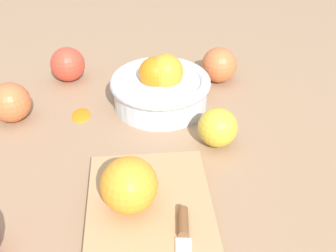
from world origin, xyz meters
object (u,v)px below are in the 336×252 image
bowl (161,87)px  orange_on_board (129,185)px  knife (184,244)px  apple_front_left (68,64)px  apple_back_center (218,127)px  apple_front_left_2 (11,102)px  cutting_board (150,214)px  apple_back_left (219,65)px

bowl → orange_on_board: 0.30m
knife → apple_front_left: (-0.48, -0.21, 0.01)m
orange_on_board → apple_front_left: (-0.41, -0.14, -0.02)m
apple_back_center → apple_front_left: bearing=-130.8°
apple_back_center → knife: bearing=-18.9°
apple_front_left → orange_on_board: bearing=19.1°
knife → apple_front_left_2: size_ratio=2.09×
apple_front_left → apple_back_center: size_ratio=1.08×
cutting_board → apple_front_left: bearing=-157.9°
cutting_board → knife: size_ratio=1.53×
cutting_board → apple_back_left: bearing=157.8°
bowl → apple_back_left: size_ratio=2.57×
bowl → apple_back_center: bearing=34.7°
knife → apple_back_center: (-0.23, 0.08, 0.01)m
cutting_board → knife: bearing=31.5°
knife → apple_back_center: size_ratio=2.28×
apple_back_center → apple_back_left: size_ratio=0.90×
orange_on_board → apple_front_left_2: bearing=-138.7°
cutting_board → knife: 0.08m
bowl → apple_front_left_2: bearing=-82.9°
orange_on_board → apple_front_left: bearing=-160.9°
apple_front_left_2 → apple_back_left: (-0.13, 0.41, 0.00)m
apple_front_left_2 → apple_front_left: bearing=150.9°
knife → apple_back_left: apple_back_left is taller
knife → apple_back_center: bearing=161.1°
apple_front_left → apple_back_center: (0.25, 0.29, -0.00)m
cutting_board → apple_front_left: apple_front_left is taller
bowl → apple_back_center: 0.16m
apple_back_left → apple_back_center: bearing=-9.9°
apple_back_center → bowl: bearing=-145.3°
bowl → apple_front_left_2: bowl is taller
apple_front_left → apple_back_center: bearing=49.2°
cutting_board → apple_back_left: apple_back_left is taller
apple_front_left → cutting_board: bearing=22.1°
knife → cutting_board: bearing=-148.5°
bowl → apple_back_center: bowl is taller
bowl → knife: size_ratio=1.25×
bowl → apple_front_left: 0.23m
apple_front_left_2 → apple_back_center: bearing=75.3°
orange_on_board → apple_front_left: size_ratio=1.06×
knife → apple_front_left: apple_front_left is taller
orange_on_board → knife: bearing=42.7°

